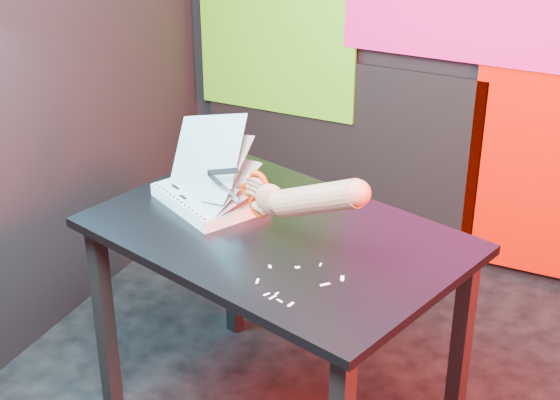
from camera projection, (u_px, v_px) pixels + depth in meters
The scene contains 7 objects.
room at pixel (414, 79), 2.02m from camera, with size 3.01×3.01×2.71m.
backdrop at pixel (533, 68), 3.36m from camera, with size 2.88×0.05×2.08m.
work_table at pixel (277, 260), 2.64m from camera, with size 1.27×1.01×0.75m.
printout_stack at pixel (210, 194), 2.76m from camera, with size 0.41×0.38×0.33m.
scissors at pixel (254, 193), 2.52m from camera, with size 0.25×0.09×0.15m.
hand_forearm at pixel (310, 198), 2.36m from camera, with size 0.42×0.18×0.22m.
paper_clippings at pixel (297, 284), 2.33m from camera, with size 0.22×0.24×0.00m.
Camera 1 is at (0.54, -1.89, 2.00)m, focal length 55.00 mm.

